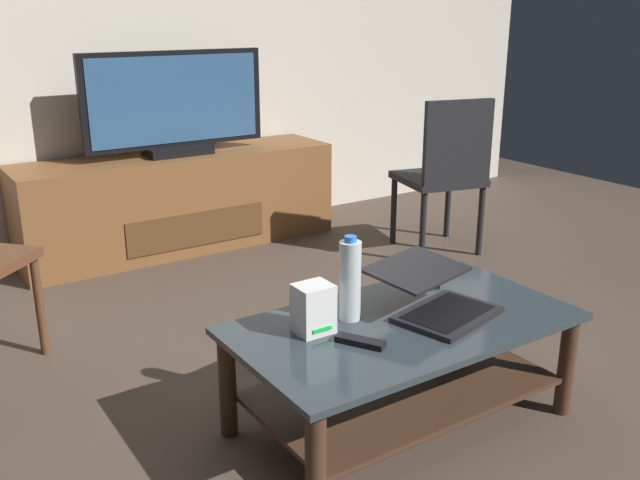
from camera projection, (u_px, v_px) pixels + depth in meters
name	position (u px, v px, depth m)	size (l,w,h in m)	color
ground_plane	(369.00, 402.00, 2.62)	(7.68, 7.68, 0.00)	#4C3D33
back_wall	(122.00, 7.00, 4.09)	(6.40, 0.12, 2.80)	beige
coffee_table	(402.00, 353.00, 2.41)	(1.16, 0.64, 0.39)	#2D383D
media_cabinet	(180.00, 201.00, 4.26)	(1.90, 0.49, 0.58)	brown
television	(175.00, 106.00, 4.06)	(1.09, 0.20, 0.60)	black
dining_chair	(446.00, 169.00, 4.07)	(0.53, 0.53, 0.92)	black
laptop	(435.00, 296.00, 2.41)	(0.42, 0.45, 0.16)	black
router_box	(313.00, 309.00, 2.26)	(0.12, 0.11, 0.16)	white
water_bottle_near	(350.00, 280.00, 2.34)	(0.07, 0.07, 0.29)	silver
cell_phone	(429.00, 281.00, 2.71)	(0.07, 0.14, 0.01)	black
tv_remote	(360.00, 342.00, 2.20)	(0.04, 0.16, 0.02)	black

